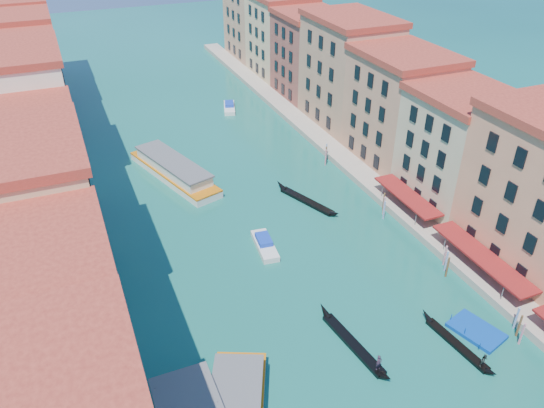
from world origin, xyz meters
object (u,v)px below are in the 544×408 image
(gondola_fore, at_px, (353,343))
(blue_dock, at_px, (476,331))
(gondola_right, at_px, (459,345))
(vaporetto_far, at_px, (174,170))

(gondola_fore, distance_m, blue_dock, 13.70)
(gondola_fore, bearing_deg, gondola_right, -31.01)
(gondola_fore, distance_m, gondola_right, 10.97)
(gondola_fore, relative_size, blue_dock, 2.00)
(vaporetto_far, bearing_deg, blue_dock, -82.41)
(vaporetto_far, xyz_separation_m, gondola_fore, (8.51, -43.18, -0.98))
(gondola_right, relative_size, blue_dock, 1.72)
(vaporetto_far, relative_size, gondola_fore, 1.70)
(blue_dock, bearing_deg, gondola_fore, 148.81)
(gondola_right, bearing_deg, gondola_fore, 149.35)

